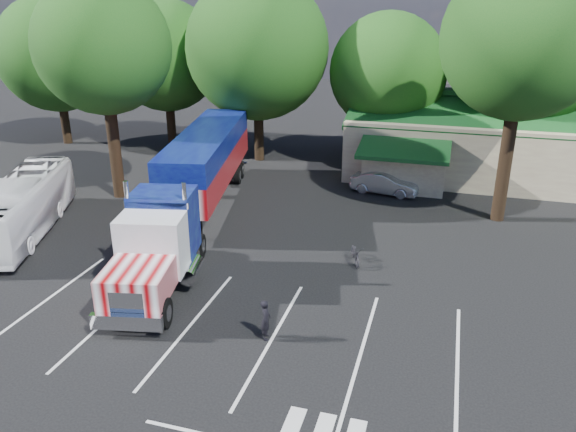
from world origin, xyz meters
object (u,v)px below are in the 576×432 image
(semi_truck, at_px, (197,175))
(bicycle, at_px, (356,253))
(tour_bus, at_px, (22,206))
(silver_sedan, at_px, (385,183))
(woman, at_px, (266,320))

(semi_truck, xyz_separation_m, bicycle, (9.16, -2.91, -2.08))
(bicycle, xyz_separation_m, tour_bus, (-16.99, -1.35, 1.00))
(semi_truck, relative_size, tour_bus, 2.05)
(semi_truck, distance_m, bicycle, 9.84)
(semi_truck, height_order, silver_sedan, semi_truck)
(woman, xyz_separation_m, silver_sedan, (2.02, 17.08, -0.08))
(silver_sedan, bearing_deg, semi_truck, 137.02)
(bicycle, distance_m, tour_bus, 17.08)
(bicycle, height_order, tour_bus, tour_bus)
(woman, height_order, bicycle, woman)
(semi_truck, xyz_separation_m, tour_bus, (-7.83, -4.27, -1.08))
(woman, xyz_separation_m, bicycle, (1.99, 7.00, -0.32))
(semi_truck, distance_m, tour_bus, 8.98)
(semi_truck, distance_m, woman, 12.36)
(silver_sedan, bearing_deg, bicycle, -171.11)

